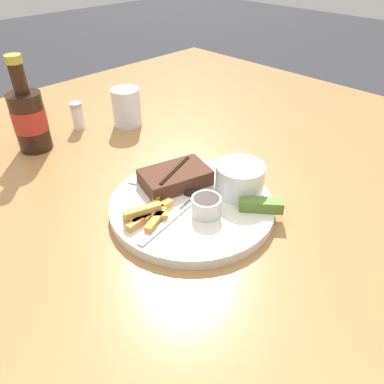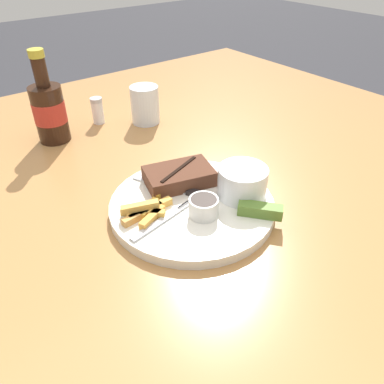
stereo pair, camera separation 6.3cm
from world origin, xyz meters
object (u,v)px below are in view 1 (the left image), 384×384
object	(u,v)px
pickle_spear	(261,205)
salt_shaker	(77,116)
knife_utensil	(180,190)
drinking_glass	(126,107)
fork_utensil	(165,223)
beer_bottle	(29,118)
steak_portion	(175,177)
dinner_plate	(192,206)
dipping_sauce_cup	(206,205)
coleslaw_cup	(240,177)

from	to	relation	value
pickle_spear	salt_shaker	xyz separation A→B (m)	(-0.03, 0.52, 0.00)
knife_utensil	drinking_glass	xyz separation A→B (m)	(0.13, 0.32, 0.02)
fork_utensil	beer_bottle	size ratio (longest dim) A/B	0.66
steak_portion	pickle_spear	distance (m)	0.16
drinking_glass	knife_utensil	bearing A→B (deg)	-111.54
dinner_plate	knife_utensil	size ratio (longest dim) A/B	1.81
dipping_sauce_cup	salt_shaker	bearing A→B (deg)	84.71
drinking_glass	coleslaw_cup	bearing A→B (deg)	-97.39
coleslaw_cup	drinking_glass	distance (m)	0.40
dinner_plate	drinking_glass	xyz separation A→B (m)	(0.13, 0.36, 0.04)
pickle_spear	knife_utensil	bearing A→B (deg)	113.92
fork_utensil	drinking_glass	xyz separation A→B (m)	(0.21, 0.37, 0.03)
salt_shaker	beer_bottle	bearing A→B (deg)	-169.81
dinner_plate	pickle_spear	xyz separation A→B (m)	(0.06, -0.10, 0.02)
steak_portion	beer_bottle	xyz separation A→B (m)	(-0.10, 0.34, 0.04)
steak_portion	drinking_glass	bearing A→B (deg)	68.87
pickle_spear	beer_bottle	size ratio (longest dim) A/B	0.34
steak_portion	coleslaw_cup	world-z (taller)	coleslaw_cup
coleslaw_cup	dipping_sauce_cup	world-z (taller)	coleslaw_cup
beer_bottle	drinking_glass	world-z (taller)	beer_bottle
drinking_glass	dipping_sauce_cup	bearing A→B (deg)	-109.34
drinking_glass	salt_shaker	bearing A→B (deg)	144.40
dinner_plate	steak_portion	distance (m)	0.07
dipping_sauce_cup	drinking_glass	xyz separation A→B (m)	(0.14, 0.40, 0.01)
coleslaw_cup	drinking_glass	size ratio (longest dim) A/B	0.94
steak_portion	dipping_sauce_cup	bearing A→B (deg)	-103.81
steak_portion	knife_utensil	distance (m)	0.03
steak_portion	dipping_sauce_cup	xyz separation A→B (m)	(-0.02, -0.10, 0.00)
dinner_plate	salt_shaker	world-z (taller)	salt_shaker
drinking_glass	salt_shaker	xyz separation A→B (m)	(-0.10, 0.07, -0.01)
dinner_plate	coleslaw_cup	world-z (taller)	coleslaw_cup
dinner_plate	knife_utensil	bearing A→B (deg)	81.65
coleslaw_cup	salt_shaker	world-z (taller)	coleslaw_cup
pickle_spear	salt_shaker	world-z (taller)	salt_shaker
pickle_spear	beer_bottle	xyz separation A→B (m)	(-0.15, 0.50, 0.04)
steak_portion	drinking_glass	xyz separation A→B (m)	(0.11, 0.30, 0.01)
coleslaw_cup	fork_utensil	xyz separation A→B (m)	(-0.15, 0.02, -0.03)
dipping_sauce_cup	salt_shaker	xyz separation A→B (m)	(0.04, 0.47, -0.00)
dipping_sauce_cup	knife_utensil	size ratio (longest dim) A/B	0.31
fork_utensil	dipping_sauce_cup	bearing A→B (deg)	-32.35
fork_utensil	beer_bottle	xyz separation A→B (m)	(-0.01, 0.42, 0.05)
fork_utensil	steak_portion	bearing A→B (deg)	29.10
dinner_plate	drinking_glass	distance (m)	0.38
drinking_glass	salt_shaker	size ratio (longest dim) A/B	1.41
dipping_sauce_cup	knife_utensil	world-z (taller)	dipping_sauce_cup
dinner_plate	coleslaw_cup	bearing A→B (deg)	-24.93
dipping_sauce_cup	beer_bottle	world-z (taller)	beer_bottle
dinner_plate	steak_portion	xyz separation A→B (m)	(0.02, 0.06, 0.02)
coleslaw_cup	knife_utensil	bearing A→B (deg)	135.63
steak_portion	beer_bottle	bearing A→B (deg)	106.70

